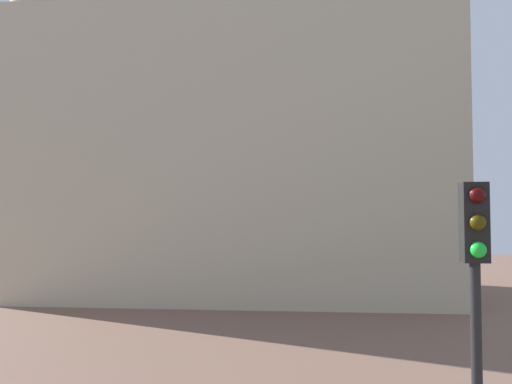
# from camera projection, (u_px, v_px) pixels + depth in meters

# --- Properties ---
(landmark_building) EXTENTS (24.95, 13.31, 34.46)m
(landmark_building) POSITION_uv_depth(u_px,v_px,m) (239.00, 128.00, 33.81)
(landmark_building) COLOR beige
(landmark_building) RESTS_ON ground_plane
(traffic_light_pole) EXTENTS (0.28, 0.34, 5.07)m
(traffic_light_pole) POSITION_uv_depth(u_px,v_px,m) (476.00, 322.00, 5.96)
(traffic_light_pole) COLOR black
(traffic_light_pole) RESTS_ON ground_plane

